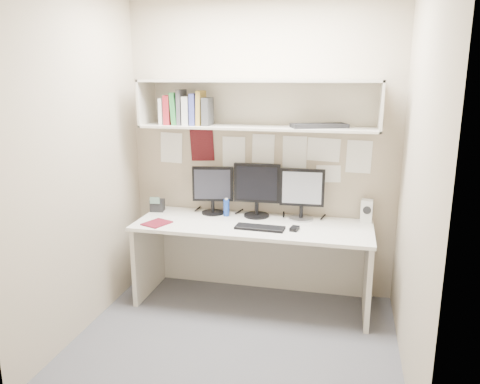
% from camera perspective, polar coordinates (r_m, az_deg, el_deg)
% --- Properties ---
extents(floor, '(2.40, 2.00, 0.01)m').
position_cam_1_polar(floor, '(3.71, -0.63, -17.67)').
color(floor, '#4A494E').
rests_on(floor, ground).
extents(wall_back, '(2.40, 0.02, 2.60)m').
position_cam_1_polar(wall_back, '(4.19, 2.59, 5.03)').
color(wall_back, tan).
rests_on(wall_back, ground).
extents(wall_front, '(2.40, 0.02, 2.60)m').
position_cam_1_polar(wall_front, '(2.30, -6.66, -2.47)').
color(wall_front, tan).
rests_on(wall_front, ground).
extents(wall_left, '(0.02, 2.00, 2.60)m').
position_cam_1_polar(wall_left, '(3.70, -19.07, 3.10)').
color(wall_left, tan).
rests_on(wall_left, ground).
extents(wall_right, '(0.02, 2.00, 2.60)m').
position_cam_1_polar(wall_right, '(3.17, 20.88, 1.24)').
color(wall_right, tan).
rests_on(wall_right, ground).
extents(desk, '(2.00, 0.70, 0.73)m').
position_cam_1_polar(desk, '(4.11, 1.54, -8.67)').
color(desk, silver).
rests_on(desk, floor).
extents(overhead_hutch, '(2.00, 0.38, 0.40)m').
position_cam_1_polar(overhead_hutch, '(4.01, 2.28, 10.67)').
color(overhead_hutch, beige).
rests_on(overhead_hutch, wall_back).
extents(pinned_papers, '(1.92, 0.01, 0.48)m').
position_cam_1_polar(pinned_papers, '(4.19, 2.57, 4.35)').
color(pinned_papers, white).
rests_on(pinned_papers, wall_back).
extents(monitor_left, '(0.37, 0.20, 0.43)m').
position_cam_1_polar(monitor_left, '(4.23, -3.33, 0.50)').
color(monitor_left, black).
rests_on(monitor_left, desk).
extents(monitor_center, '(0.41, 0.23, 0.48)m').
position_cam_1_polar(monitor_center, '(4.13, 2.08, 0.50)').
color(monitor_center, black).
rests_on(monitor_center, desk).
extents(monitor_right, '(0.38, 0.21, 0.45)m').
position_cam_1_polar(monitor_right, '(4.08, 7.56, 0.01)').
color(monitor_right, '#A5A5AA').
rests_on(monitor_right, desk).
extents(keyboard, '(0.41, 0.16, 0.02)m').
position_cam_1_polar(keyboard, '(3.84, 2.43, -4.38)').
color(keyboard, black).
rests_on(keyboard, desk).
extents(mouse, '(0.08, 0.11, 0.03)m').
position_cam_1_polar(mouse, '(3.83, 6.67, -4.45)').
color(mouse, black).
rests_on(mouse, desk).
extents(speaker, '(0.11, 0.11, 0.19)m').
position_cam_1_polar(speaker, '(4.15, 15.18, -2.23)').
color(speaker, silver).
rests_on(speaker, desk).
extents(blue_bottle, '(0.05, 0.05, 0.16)m').
position_cam_1_polar(blue_bottle, '(4.18, -1.67, -1.91)').
color(blue_bottle, '#163898').
rests_on(blue_bottle, desk).
extents(maroon_notebook, '(0.25, 0.27, 0.01)m').
position_cam_1_polar(maroon_notebook, '(4.03, -10.10, -3.77)').
color(maroon_notebook, '#5C0F1C').
rests_on(maroon_notebook, desk).
extents(desk_phone, '(0.13, 0.12, 0.14)m').
position_cam_1_polar(desk_phone, '(4.40, -10.05, -1.58)').
color(desk_phone, black).
rests_on(desk_phone, desk).
extents(book_stack, '(0.44, 0.18, 0.30)m').
position_cam_1_polar(book_stack, '(4.10, -6.54, 9.95)').
color(book_stack, silver).
rests_on(book_stack, overhead_hutch).
extents(hutch_tray, '(0.49, 0.33, 0.03)m').
position_cam_1_polar(hutch_tray, '(3.90, 9.63, 7.98)').
color(hutch_tray, black).
rests_on(hutch_tray, overhead_hutch).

